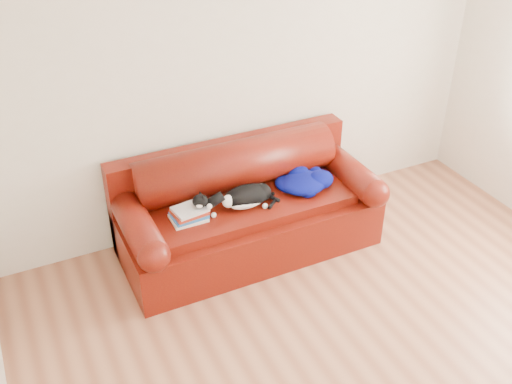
# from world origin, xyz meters

# --- Properties ---
(ground) EXTENTS (4.50, 4.50, 0.00)m
(ground) POSITION_xyz_m (0.00, 0.00, 0.00)
(ground) COLOR brown
(ground) RESTS_ON ground
(room_shell) EXTENTS (4.52, 4.02, 2.61)m
(room_shell) POSITION_xyz_m (0.12, 0.02, 1.67)
(room_shell) COLOR beige
(room_shell) RESTS_ON ground
(sofa_base) EXTENTS (2.10, 0.90, 0.50)m
(sofa_base) POSITION_xyz_m (-0.21, 1.49, 0.24)
(sofa_base) COLOR #3B0207
(sofa_base) RESTS_ON ground
(sofa_back) EXTENTS (2.10, 1.01, 0.88)m
(sofa_back) POSITION_xyz_m (-0.21, 1.74, 0.54)
(sofa_back) COLOR #3B0207
(sofa_back) RESTS_ON ground
(book_stack) EXTENTS (0.27, 0.22, 0.10)m
(book_stack) POSITION_xyz_m (-0.74, 1.43, 0.55)
(book_stack) COLOR beige
(book_stack) RESTS_ON sofa_base
(cat) EXTENTS (0.58, 0.25, 0.21)m
(cat) POSITION_xyz_m (-0.27, 1.41, 0.58)
(cat) COLOR black
(cat) RESTS_ON sofa_base
(blanket) EXTENTS (0.51, 0.41, 0.15)m
(blanket) POSITION_xyz_m (0.27, 1.44, 0.56)
(blanket) COLOR #020348
(blanket) RESTS_ON sofa_base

